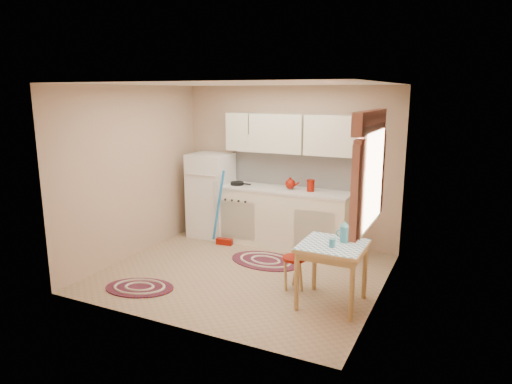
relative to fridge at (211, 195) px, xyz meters
The scene contains 14 objects.
room_shell 1.95m from the fridge, 35.71° to the right, with size 3.64×3.60×2.52m.
fridge is the anchor object (origin of this frame).
broom 0.57m from the fridge, 38.19° to the right, with size 0.28×0.12×1.20m, color #217DD0, non-canonical shape.
base_cabinets 1.26m from the fridge, ahead, with size 2.25×0.60×0.88m, color white.
countertop 1.25m from the fridge, ahead, with size 2.27×0.62×0.04m, color silver.
frying_pan 0.56m from the fridge, ahead, with size 0.21×0.21×0.05m, color black.
red_kettle 1.44m from the fridge, ahead, with size 0.18×0.16×0.18m, color maroon, non-canonical shape.
red_canister 1.76m from the fridge, ahead, with size 0.12×0.12×0.16m, color maroon.
table 3.08m from the fridge, 32.25° to the right, with size 0.72×0.72×0.72m, color tan.
stool 2.56m from the fridge, 35.02° to the right, with size 0.29×0.29×0.42m, color maroon.
coffee_pot 3.09m from the fridge, 29.41° to the right, with size 0.13×0.11×0.26m, color teal, non-canonical shape.
mug 3.14m from the fridge, 33.59° to the right, with size 0.07×0.07×0.10m, color teal.
rug_center 1.69m from the fridge, 28.70° to the right, with size 1.07×0.71×0.02m, color maroon, non-canonical shape.
rug_left 2.39m from the fridge, 82.14° to the right, with size 0.87×0.58×0.02m, color maroon, non-canonical shape.
Camera 1 is at (2.68, -5.16, 2.41)m, focal length 32.00 mm.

